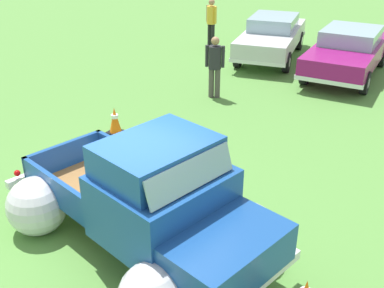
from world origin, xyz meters
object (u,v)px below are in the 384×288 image
vintage_pickup_truck (152,210)px  spectator_2 (215,63)px  show_car_0 (272,35)px  lane_cone_1 (115,121)px  show_car_1 (348,50)px  spectator_1 (211,20)px

vintage_pickup_truck → spectator_2: size_ratio=2.91×
show_car_0 → lane_cone_1: bearing=-16.3°
show_car_1 → spectator_2: (-2.52, -3.96, 0.18)m
vintage_pickup_truck → lane_cone_1: size_ratio=7.81×
show_car_0 → spectator_2: (0.27, -4.50, 0.18)m
spectator_1 → lane_cone_1: bearing=31.8°
vintage_pickup_truck → show_car_0: vintage_pickup_truck is taller
vintage_pickup_truck → show_car_1: vintage_pickup_truck is taller
show_car_1 → spectator_1: spectator_1 is taller
spectator_1 → spectator_2: bearing=48.4°
show_car_1 → lane_cone_1: size_ratio=7.59×
vintage_pickup_truck → spectator_2: bearing=124.3°
show_car_1 → spectator_2: 4.70m
show_car_0 → lane_cone_1: (-0.51, -7.77, -0.47)m
vintage_pickup_truck → show_car_1: 10.19m
show_car_1 → lane_cone_1: bearing=-27.9°
show_car_0 → spectator_2: 4.51m
spectator_2 → lane_cone_1: spectator_2 is taller
vintage_pickup_truck → lane_cone_1: 4.43m
spectator_2 → spectator_1: bearing=10.2°
lane_cone_1 → show_car_0: bearing=86.3°
show_car_0 → show_car_1: 2.84m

